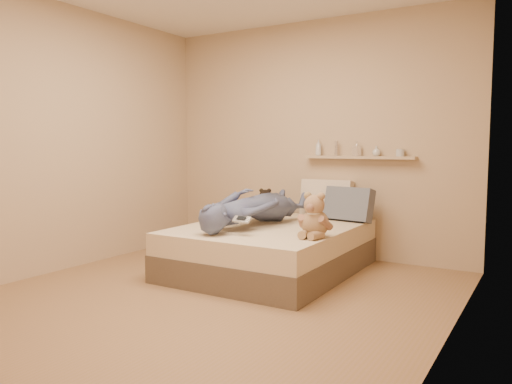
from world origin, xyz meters
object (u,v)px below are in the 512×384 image
Objects in this scene: dark_plush at (265,204)px; wall_shelf at (358,157)px; person at (253,207)px; game_console at (242,219)px; pillow_cream at (327,199)px; teddy_bear at (314,219)px; pillow_grey at (349,204)px; bed at (271,249)px.

wall_shelf is (0.96, 0.30, 0.52)m from dark_plush.
person is 1.29m from wall_shelf.
person reaches higher than game_console.
pillow_cream is 0.56m from wall_shelf.
pillow_cream is at bearing 19.25° from dark_plush.
wall_shelf reaches higher than person.
teddy_bear is at bearing -43.23° from dark_plush.
wall_shelf reaches higher than pillow_cream.
person reaches higher than pillow_grey.
pillow_grey is (-0.09, 1.05, 0.01)m from teddy_bear.
teddy_bear reaches higher than person.
teddy_bear is 1.29× the size of dark_plush.
teddy_bear is 0.26× the size of person.
pillow_grey is 0.42× the size of wall_shelf.
pillow_cream reaches higher than pillow_grey.
wall_shelf reaches higher than pillow_grey.
dark_plush is (-0.41, 0.61, 0.36)m from bed.
teddy_bear is 0.71× the size of pillow_cream.
game_console is 0.11× the size of person.
pillow_grey is 1.03m from person.
pillow_cream is at bearing 155.19° from pillow_grey.
wall_shelf is (0.02, 0.22, 0.48)m from pillow_grey.
person is at bearing -69.36° from dark_plush.
dark_plush is 0.60× the size of pillow_grey.
person is at bearing -125.64° from wall_shelf.
game_console is 1.44m from pillow_cream.
wall_shelf is at bearing 85.83° from pillow_grey.
wall_shelf is at bearing 93.21° from teddy_bear.
game_console is 0.42× the size of teddy_bear.
pillow_cream reaches higher than teddy_bear.
dark_plush is 0.68m from pillow_cream.
bed is 6.31× the size of dark_plush.
bed is 0.82m from teddy_bear.
pillow_grey reaches higher than dark_plush.
pillow_cream is at bearing 82.59° from game_console.
teddy_bear is 0.78× the size of pillow_grey.
pillow_cream is (0.23, 0.83, 0.43)m from bed.
person is 1.27× the size of wall_shelf.
wall_shelf is at bearing 58.82° from bed.
wall_shelf is (0.32, 0.08, 0.45)m from pillow_cream.
dark_plush is 0.73m from person.
wall_shelf is at bearing -122.28° from person.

